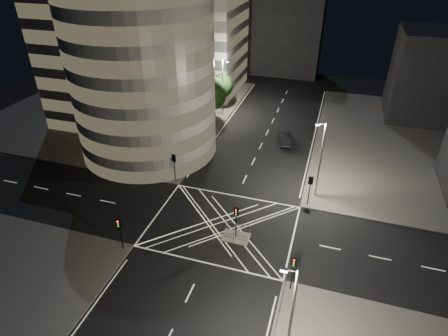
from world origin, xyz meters
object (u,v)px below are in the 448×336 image
(street_lamp_left_near, at_px, (184,127))
(sedan, at_px, (285,139))
(street_lamp_right_near, at_px, (291,317))
(traffic_signal_nl, at_px, (120,228))
(traffic_signal_fr, at_px, (310,185))
(street_lamp_left_far, at_px, (223,86))
(traffic_signal_island, at_px, (236,217))
(traffic_signal_fl, at_px, (174,163))
(street_lamp_right_far, at_px, (320,158))
(central_island, at_px, (236,237))
(traffic_signal_nr, at_px, (293,267))

(street_lamp_left_near, xyz_separation_m, sedan, (12.88, 10.14, -4.75))
(street_lamp_right_near, relative_size, sedan, 2.08)
(traffic_signal_nl, height_order, traffic_signal_fr, same)
(traffic_signal_nl, relative_size, street_lamp_left_far, 0.40)
(street_lamp_left_near, height_order, sedan, street_lamp_left_near)
(traffic_signal_island, bearing_deg, street_lamp_right_near, -59.25)
(traffic_signal_fl, relative_size, street_lamp_left_near, 0.40)
(street_lamp_left_near, bearing_deg, traffic_signal_fr, -15.92)
(traffic_signal_island, bearing_deg, sedan, 86.49)
(traffic_signal_fr, distance_m, street_lamp_left_near, 19.14)
(traffic_signal_fl, relative_size, traffic_signal_fr, 1.00)
(traffic_signal_island, relative_size, street_lamp_left_near, 0.40)
(street_lamp_right_far, relative_size, sedan, 2.08)
(central_island, height_order, street_lamp_right_near, street_lamp_right_near)
(traffic_signal_nl, bearing_deg, street_lamp_left_far, 90.99)
(traffic_signal_nr, relative_size, street_lamp_left_near, 0.40)
(central_island, distance_m, traffic_signal_nl, 12.36)
(central_island, bearing_deg, traffic_signal_fl, 142.46)
(traffic_signal_nl, distance_m, street_lamp_right_near, 19.78)
(street_lamp_right_far, bearing_deg, traffic_signal_nr, -92.30)
(traffic_signal_fl, relative_size, sedan, 0.83)
(central_island, bearing_deg, sedan, 86.49)
(central_island, distance_m, traffic_signal_island, 2.84)
(traffic_signal_fr, relative_size, street_lamp_right_far, 0.40)
(central_island, bearing_deg, traffic_signal_nl, -153.86)
(street_lamp_right_near, height_order, sedan, street_lamp_right_near)
(traffic_signal_nr, bearing_deg, street_lamp_right_far, 87.70)
(street_lamp_right_near, bearing_deg, sedan, 99.41)
(traffic_signal_fl, xyz_separation_m, traffic_signal_nl, (0.00, -13.60, 0.00))
(central_island, relative_size, street_lamp_left_far, 0.30)
(street_lamp_left_far, xyz_separation_m, street_lamp_right_near, (18.87, -44.00, 0.00))
(street_lamp_left_far, relative_size, street_lamp_right_near, 1.00)
(traffic_signal_nr, xyz_separation_m, street_lamp_left_near, (-18.24, 18.80, 2.63))
(street_lamp_left_far, distance_m, sedan, 15.82)
(central_island, xyz_separation_m, street_lamp_left_far, (-11.44, 31.50, 5.47))
(traffic_signal_island, bearing_deg, traffic_signal_nl, -153.86)
(sedan, bearing_deg, central_island, 74.51)
(sedan, bearing_deg, street_lamp_right_far, 102.51)
(traffic_signal_fr, xyz_separation_m, traffic_signal_island, (-6.80, -8.30, 0.00))
(central_island, relative_size, sedan, 0.62)
(traffic_signal_island, distance_m, street_lamp_left_near, 17.89)
(traffic_signal_fr, relative_size, traffic_signal_nr, 1.00)
(central_island, height_order, sedan, sedan)
(traffic_signal_fl, xyz_separation_m, traffic_signal_fr, (17.60, 0.00, 0.00))
(sedan, bearing_deg, traffic_signal_nr, 88.49)
(central_island, height_order, traffic_signal_fr, traffic_signal_fr)
(street_lamp_left_near, xyz_separation_m, street_lamp_right_near, (18.87, -26.00, 0.00))
(central_island, bearing_deg, street_lamp_left_far, 109.95)
(central_island, distance_m, street_lamp_left_far, 33.95)
(street_lamp_right_far, xyz_separation_m, sedan, (-5.99, 13.14, -4.75))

